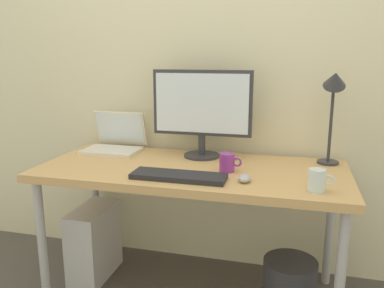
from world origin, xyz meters
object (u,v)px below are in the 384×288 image
Objects in this scene: laptop at (115,141)px; coffee_mug at (227,162)px; monitor at (202,108)px; glass_cup at (317,180)px; desk_lamp at (334,95)px; mouse at (245,178)px; desk at (192,178)px; keyboard at (179,176)px; computer_tower at (94,242)px.

laptop is 0.77m from coffee_mug.
monitor is 0.77m from glass_cup.
desk_lamp is 0.63m from coffee_mug.
glass_cup is (0.31, -0.05, 0.03)m from mouse.
glass_cup reaches higher than desk.
laptop is at bearing 158.09° from glass_cup.
desk is 3.52× the size of keyboard.
monitor is 4.98× the size of coffee_mug.
mouse is at bearing -30.57° from desk.
coffee_mug is at bearing 41.20° from keyboard.
keyboard reaches higher than computer_tower.
coffee_mug is (0.19, -0.03, 0.10)m from desk.
monitor is 1.31× the size of computer_tower.
keyboard is 0.81m from computer_tower.
glass_cup is at bearing -36.08° from monitor.
desk is at bearing 149.43° from mouse.
computer_tower is at bearing 176.13° from coffee_mug.
desk_lamp is at bearing -0.88° from laptop.
monitor is at bearing 88.64° from keyboard.
monitor is at bearing 127.11° from mouse.
keyboard is 0.26m from coffee_mug.
monitor reaches higher than keyboard.
glass_cup is (0.60, -0.22, 0.11)m from desk.
laptop is at bearing 140.30° from keyboard.
monitor reaches higher than coffee_mug.
coffee_mug is at bearing -153.32° from desk_lamp.
monitor is 5.16× the size of glass_cup.
laptop reaches higher than computer_tower.
mouse is (0.29, -0.17, 0.08)m from desk.
keyboard is at bearing -173.77° from mouse.
desk_lamp is 1.55m from computer_tower.
glass_cup is at bearing -20.53° from desk.
monitor is 1.09× the size of desk_lamp.
glass_cup is (0.60, -0.44, -0.23)m from monitor.
coffee_mug reaches higher than keyboard.
keyboard is (-0.68, -0.42, -0.35)m from desk_lamp.
coffee_mug is 1.04× the size of glass_cup.
keyboard is at bearing -148.62° from desk_lamp.
computer_tower is (-0.58, 0.23, -0.52)m from keyboard.
coffee_mug is (-0.10, 0.14, 0.03)m from mouse.
keyboard is (-0.01, -0.42, -0.26)m from monitor.
keyboard is at bearing 178.11° from glass_cup.
glass_cup reaches higher than computer_tower.
desk_lamp is (0.67, 0.00, 0.09)m from monitor.
monitor is at bearing 17.78° from computer_tower.
keyboard is at bearing -39.70° from laptop.
desk_lamp is 0.64m from mouse.
desk is at bearing 159.47° from glass_cup.
mouse is 0.31m from glass_cup.
coffee_mug is at bearing -9.59° from desk.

